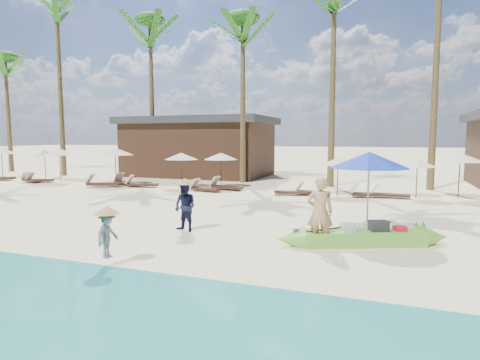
% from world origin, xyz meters
% --- Properties ---
extents(ground, '(240.00, 240.00, 0.00)m').
position_xyz_m(ground, '(0.00, 0.00, 0.00)').
color(ground, beige).
rests_on(ground, ground).
extents(wet_sand_strip, '(240.00, 4.50, 0.01)m').
position_xyz_m(wet_sand_strip, '(0.00, -5.00, 0.00)').
color(wet_sand_strip, tan).
rests_on(wet_sand_strip, ground).
extents(green_canoe, '(4.78, 2.32, 0.65)m').
position_xyz_m(green_canoe, '(4.71, 1.26, 0.22)').
color(green_canoe, '#6CC73C').
rests_on(green_canoe, ground).
extents(tourist, '(0.75, 0.59, 1.83)m').
position_xyz_m(tourist, '(3.66, 0.67, 0.91)').
color(tourist, tan).
rests_on(tourist, ground).
extents(vendor_green, '(0.85, 0.73, 1.49)m').
position_xyz_m(vendor_green, '(-0.42, 1.06, 0.75)').
color(vendor_green, '#131536').
rests_on(vendor_green, ground).
extents(vendor_yellow, '(0.44, 0.70, 1.04)m').
position_xyz_m(vendor_yellow, '(-0.45, -2.45, 0.70)').
color(vendor_yellow, gray).
rests_on(vendor_yellow, ground).
extents(blue_umbrella, '(2.25, 2.25, 2.42)m').
position_xyz_m(blue_umbrella, '(4.75, 2.35, 2.18)').
color(blue_umbrella, '#99999E').
rests_on(blue_umbrella, ground).
extents(resort_parasol_0, '(2.05, 2.05, 2.11)m').
position_xyz_m(resort_parasol_0, '(-20.11, 10.99, 1.90)').
color(resort_parasol_0, '#3D2619').
rests_on(resort_parasol_0, ground).
extents(resort_parasol_1, '(1.95, 1.95, 2.01)m').
position_xyz_m(resort_parasol_1, '(-16.04, 10.83, 1.81)').
color(resort_parasol_1, '#3D2619').
rests_on(resort_parasol_1, ground).
extents(lounger_1_right, '(1.70, 0.95, 0.55)m').
position_xyz_m(lounger_1_right, '(-15.91, 9.50, 0.18)').
color(lounger_1_right, '#3D2619').
rests_on(lounger_1_right, ground).
extents(resort_parasol_2, '(2.07, 2.07, 2.14)m').
position_xyz_m(resort_parasol_2, '(-14.30, 10.35, 1.93)').
color(resort_parasol_2, '#3D2619').
rests_on(resort_parasol_2, ground).
extents(lounger_2_left, '(1.72, 0.89, 0.56)m').
position_xyz_m(lounger_2_left, '(-15.51, 9.78, 0.19)').
color(lounger_2_left, '#3D2619').
rests_on(lounger_2_left, ground).
extents(resort_parasol_3, '(2.16, 2.16, 2.23)m').
position_xyz_m(resort_parasol_3, '(-9.92, 10.21, 2.01)').
color(resort_parasol_3, '#3D2619').
rests_on(resort_parasol_3, ground).
extents(lounger_3_left, '(2.08, 1.19, 0.68)m').
position_xyz_m(lounger_3_left, '(-10.13, 9.16, 0.23)').
color(lounger_3_left, '#3D2619').
rests_on(lounger_3_left, ground).
extents(lounger_3_right, '(2.00, 1.13, 0.65)m').
position_xyz_m(lounger_3_right, '(-9.25, 10.24, 0.22)').
color(lounger_3_right, '#3D2619').
rests_on(lounger_3_right, ground).
extents(resort_parasol_4, '(1.91, 1.91, 1.97)m').
position_xyz_m(resort_parasol_4, '(-5.72, 10.57, 1.78)').
color(resort_parasol_4, '#3D2619').
rests_on(resort_parasol_4, ground).
extents(lounger_4_left, '(1.88, 1.02, 0.61)m').
position_xyz_m(lounger_4_left, '(-7.98, 9.84, 0.20)').
color(lounger_4_left, '#3D2619').
rests_on(lounger_4_left, ground).
extents(lounger_4_right, '(1.77, 0.77, 0.58)m').
position_xyz_m(lounger_4_right, '(-3.77, 9.44, 0.19)').
color(lounger_4_right, '#3D2619').
rests_on(lounger_4_right, ground).
extents(resort_parasol_5, '(1.91, 1.91, 1.97)m').
position_xyz_m(resort_parasol_5, '(-3.60, 11.32, 1.77)').
color(resort_parasol_5, '#3D2619').
rests_on(resort_parasol_5, ground).
extents(lounger_5_left, '(1.93, 0.90, 0.63)m').
position_xyz_m(lounger_5_left, '(-3.00, 10.42, 0.21)').
color(lounger_5_left, '#3D2619').
rests_on(lounger_5_left, ground).
extents(resort_parasol_6, '(1.79, 1.79, 1.85)m').
position_xyz_m(resort_parasol_6, '(2.97, 10.39, 1.67)').
color(resort_parasol_6, '#3D2619').
rests_on(resort_parasol_6, ground).
extents(lounger_6_left, '(1.77, 0.87, 0.58)m').
position_xyz_m(lounger_6_left, '(0.71, 9.67, 0.19)').
color(lounger_6_left, '#3D2619').
rests_on(lounger_6_left, ground).
extents(lounger_6_right, '(1.69, 0.58, 0.57)m').
position_xyz_m(lounger_6_right, '(1.73, 10.12, 0.19)').
color(lounger_6_right, '#3D2619').
rests_on(lounger_6_right, ground).
extents(resort_parasol_7, '(1.77, 1.77, 1.82)m').
position_xyz_m(resort_parasol_7, '(6.54, 10.80, 1.64)').
color(resort_parasol_7, '#3D2619').
rests_on(resort_parasol_7, ground).
extents(lounger_7_left, '(1.86, 0.94, 0.61)m').
position_xyz_m(lounger_7_left, '(4.38, 10.18, 0.20)').
color(lounger_7_left, '#3D2619').
rests_on(lounger_7_left, ground).
extents(lounger_7_right, '(1.73, 0.58, 0.58)m').
position_xyz_m(lounger_7_right, '(5.33, 10.38, 0.19)').
color(lounger_7_right, '#3D2619').
rests_on(lounger_7_right, ground).
extents(resort_parasol_8, '(2.06, 2.06, 2.12)m').
position_xyz_m(resort_parasol_8, '(8.35, 11.19, 1.92)').
color(resort_parasol_8, '#3D2619').
rests_on(resort_parasol_8, ground).
extents(palm_0, '(2.08, 2.08, 9.90)m').
position_xyz_m(palm_0, '(-24.62, 15.48, 8.11)').
color(palm_0, brown).
rests_on(palm_0, ground).
extents(palm_1, '(2.08, 2.08, 13.60)m').
position_xyz_m(palm_1, '(-17.59, 14.06, 10.82)').
color(palm_1, brown).
rests_on(palm_1, ground).
extents(palm_2, '(2.08, 2.08, 11.33)m').
position_xyz_m(palm_2, '(-10.45, 15.08, 9.18)').
color(palm_2, brown).
rests_on(palm_2, ground).
extents(palm_3, '(2.08, 2.08, 10.52)m').
position_xyz_m(palm_3, '(-3.36, 14.27, 8.58)').
color(palm_3, brown).
rests_on(palm_3, ground).
extents(palm_4, '(2.08, 2.08, 11.70)m').
position_xyz_m(palm_4, '(2.15, 14.01, 9.45)').
color(palm_4, brown).
rests_on(palm_4, ground).
extents(pavilion_west, '(10.80, 6.60, 4.30)m').
position_xyz_m(pavilion_west, '(-8.00, 17.50, 2.19)').
color(pavilion_west, '#3D2619').
rests_on(pavilion_west, ground).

